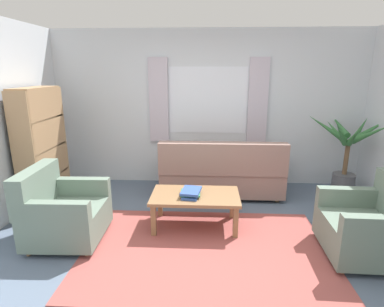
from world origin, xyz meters
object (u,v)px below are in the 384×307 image
(coffee_table, at_px, (195,199))
(potted_plant, at_px, (346,156))
(book_stack_on_table, at_px, (191,193))
(couch, at_px, (221,173))
(armchair_right, at_px, (371,226))
(bookshelf, at_px, (46,152))
(armchair_left, at_px, (62,212))

(coffee_table, xyz_separation_m, potted_plant, (2.33, 1.19, 0.26))
(book_stack_on_table, distance_m, potted_plant, 2.68)
(potted_plant, bearing_deg, couch, -176.17)
(couch, xyz_separation_m, armchair_right, (1.51, -1.61, -0.01))
(coffee_table, bearing_deg, book_stack_on_table, -143.27)
(armchair_right, height_order, bookshelf, bookshelf)
(coffee_table, distance_m, potted_plant, 2.63)
(armchair_left, distance_m, coffee_table, 1.59)
(armchair_right, distance_m, book_stack_on_table, 2.01)
(coffee_table, relative_size, book_stack_on_table, 3.14)
(armchair_right, relative_size, potted_plant, 0.67)
(couch, bearing_deg, coffee_table, 70.64)
(potted_plant, height_order, bookshelf, bookshelf)
(potted_plant, bearing_deg, coffee_table, -152.97)
(coffee_table, xyz_separation_m, book_stack_on_table, (-0.05, -0.04, 0.10))
(armchair_left, distance_m, armchair_right, 3.43)
(couch, height_order, armchair_right, couch)
(couch, relative_size, armchair_left, 2.16)
(armchair_left, bearing_deg, couch, -54.27)
(armchair_left, relative_size, armchair_right, 1.00)
(couch, relative_size, potted_plant, 1.45)
(armchair_right, distance_m, coffee_table, 1.97)
(bookshelf, bearing_deg, armchair_left, 33.18)
(armchair_right, bearing_deg, bookshelf, -104.43)
(couch, relative_size, book_stack_on_table, 5.42)
(coffee_table, bearing_deg, armchair_left, -165.65)
(armchair_right, height_order, potted_plant, potted_plant)
(armchair_left, xyz_separation_m, potted_plant, (3.86, 1.58, 0.29))
(book_stack_on_table, xyz_separation_m, bookshelf, (-2.15, 0.67, 0.31))
(book_stack_on_table, bearing_deg, couch, 68.84)
(armchair_right, relative_size, book_stack_on_table, 2.51)
(armchair_left, relative_size, potted_plant, 0.67)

